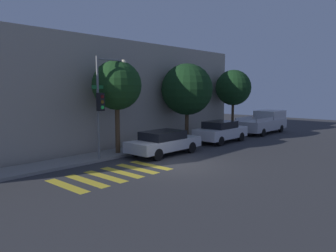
% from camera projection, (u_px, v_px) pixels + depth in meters
% --- Properties ---
extents(ground_plane, '(60.00, 60.00, 0.00)m').
position_uv_depth(ground_plane, '(175.00, 165.00, 16.04)').
color(ground_plane, '#333335').
extents(sidewalk, '(26.00, 1.89, 0.14)m').
position_uv_depth(sidewalk, '(121.00, 152.00, 18.79)').
color(sidewalk, gray).
rests_on(sidewalk, ground).
extents(building_row, '(26.00, 6.00, 6.73)m').
position_uv_depth(building_row, '(77.00, 94.00, 21.31)').
color(building_row, '#A89E8E').
rests_on(building_row, ground).
extents(crosswalk, '(5.01, 2.60, 0.00)m').
position_uv_depth(crosswalk, '(113.00, 174.00, 14.21)').
color(crosswalk, gold).
rests_on(crosswalk, ground).
extents(traffic_light_pole, '(2.23, 0.56, 5.33)m').
position_uv_depth(traffic_light_pole, '(105.00, 93.00, 16.71)').
color(traffic_light_pole, slate).
rests_on(traffic_light_pole, ground).
extents(sedan_near_corner, '(4.55, 1.87, 1.35)m').
position_uv_depth(sedan_near_corner, '(164.00, 142.00, 18.42)').
color(sedan_near_corner, '#B7BABF').
rests_on(sedan_near_corner, ground).
extents(sedan_middle, '(4.24, 1.87, 1.48)m').
position_uv_depth(sedan_middle, '(221.00, 131.00, 22.69)').
color(sedan_middle, silver).
rests_on(sedan_middle, ground).
extents(pickup_truck, '(5.46, 2.08, 1.84)m').
position_uv_depth(pickup_truck, '(264.00, 122.00, 27.54)').
color(pickup_truck, '#BCBCC1').
rests_on(pickup_truck, ground).
extents(tree_near_corner, '(2.72, 2.72, 5.26)m').
position_uv_depth(tree_near_corner, '(117.00, 86.00, 17.91)').
color(tree_near_corner, '#4C3823').
rests_on(tree_near_corner, ground).
extents(tree_midblock, '(3.54, 3.54, 5.43)m').
position_uv_depth(tree_midblock, '(187.00, 89.00, 22.47)').
color(tree_midblock, '#4C3823').
rests_on(tree_midblock, ground).
extents(tree_far_end, '(2.92, 2.92, 5.26)m').
position_uv_depth(tree_far_end, '(233.00, 88.00, 26.94)').
color(tree_far_end, '#4C3823').
rests_on(tree_far_end, ground).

